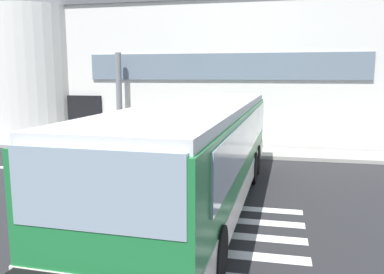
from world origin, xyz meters
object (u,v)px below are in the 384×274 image
object	(u,v)px
entry_support_column	(119,99)
bus_main_foreground	(198,156)
passenger_by_doorway	(155,126)
passenger_at_curb_edge	(176,129)
passenger_near_column	(131,126)

from	to	relation	value
entry_support_column	bus_main_foreground	distance (m)	9.48
bus_main_foreground	passenger_by_doorway	size ratio (longest dim) A/B	7.11
passenger_by_doorway	passenger_at_curb_edge	size ratio (longest dim) A/B	1.00
entry_support_column	passenger_near_column	world-z (taller)	entry_support_column
passenger_near_column	entry_support_column	bearing A→B (deg)	139.57
bus_main_foreground	passenger_by_doorway	world-z (taller)	bus_main_foreground
entry_support_column	passenger_near_column	xyz separation A→B (m)	(0.80, -0.68, -1.22)
entry_support_column	passenger_at_curb_edge	size ratio (longest dim) A/B	2.57
passenger_near_column	passenger_by_doorway	xyz separation A→B (m)	(1.13, 0.10, 0.03)
passenger_at_curb_edge	entry_support_column	bearing A→B (deg)	162.53
passenger_near_column	passenger_at_curb_edge	world-z (taller)	same
passenger_by_doorway	bus_main_foreground	bearing A→B (deg)	-64.28
bus_main_foreground	passenger_by_doorway	bearing A→B (deg)	115.72
entry_support_column	passenger_at_curb_edge	xyz separation A→B (m)	(3.01, -0.95, -1.22)
entry_support_column	passenger_at_curb_edge	bearing A→B (deg)	-17.47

